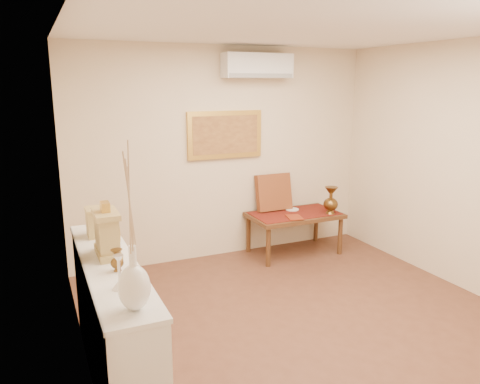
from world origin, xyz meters
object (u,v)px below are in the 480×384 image
wooden_chest (96,222)px  low_table (294,218)px  mantel_clock (107,233)px  white_vase (131,228)px  display_ledge (113,323)px  brass_urn_tall (331,197)px

wooden_chest → low_table: 3.01m
wooden_chest → low_table: bearing=25.0°
mantel_clock → wooden_chest: mantel_clock is taller
white_vase → display_ledge: white_vase is taller
brass_urn_tall → wooden_chest: wooden_chest is taller
low_table → wooden_chest: bearing=-155.0°
white_vase → wooden_chest: (-0.02, 1.45, -0.36)m
white_vase → brass_urn_tall: (3.08, 2.49, -0.69)m
wooden_chest → mantel_clock: bearing=-88.4°
white_vase → mantel_clock: (-0.00, 0.95, -0.31)m
low_table → brass_urn_tall: bearing=-26.4°
brass_urn_tall → mantel_clock: mantel_clock is taller
brass_urn_tall → low_table: brass_urn_tall is taller
wooden_chest → low_table: (2.67, 1.25, -0.62)m
display_ledge → wooden_chest: (0.00, 0.63, 0.61)m
white_vase → wooden_chest: 1.50m
brass_urn_tall → display_ledge: (-3.10, -1.67, -0.28)m
display_ledge → wooden_chest: wooden_chest is taller
display_ledge → wooden_chest: size_ratio=8.28×
brass_urn_tall → low_table: bearing=153.6°
brass_urn_tall → low_table: 0.55m
white_vase → brass_urn_tall: 4.02m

